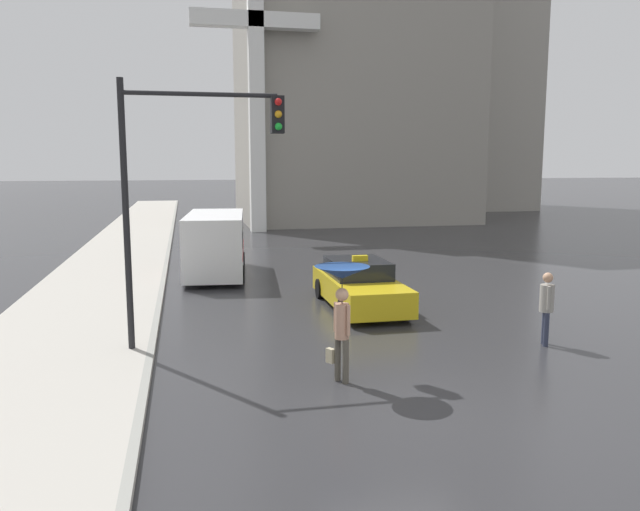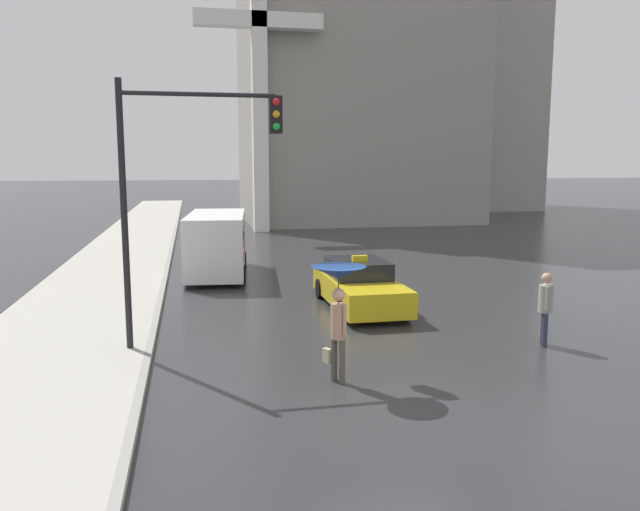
% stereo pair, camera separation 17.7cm
% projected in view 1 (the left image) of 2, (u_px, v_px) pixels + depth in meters
% --- Properties ---
extents(ground_plane, '(300.00, 300.00, 0.00)m').
position_uv_depth(ground_plane, '(403.00, 411.00, 10.49)').
color(ground_plane, '#2D2D30').
extents(sidewalk_corner, '(4.17, 120.00, 0.14)m').
position_uv_depth(sidewalk_corner, '(1.00, 442.00, 9.17)').
color(sidewalk_corner, '#ADA89E').
rests_on(sidewalk_corner, ground_plane).
extents(taxi, '(1.91, 4.70, 1.52)m').
position_uv_depth(taxi, '(359.00, 285.00, 18.00)').
color(taxi, gold).
rests_on(taxi, ground_plane).
extents(ambulance_van, '(2.52, 5.60, 2.29)m').
position_uv_depth(ambulance_van, '(215.00, 241.00, 22.98)').
color(ambulance_van, white).
rests_on(ambulance_van, ground_plane).
extents(pedestrian_with_umbrella, '(1.04, 1.04, 2.24)m').
position_uv_depth(pedestrian_with_umbrella, '(342.00, 288.00, 11.62)').
color(pedestrian_with_umbrella, '#4C473D').
rests_on(pedestrian_with_umbrella, ground_plane).
extents(pedestrian_man, '(0.41, 0.46, 1.69)m').
position_uv_depth(pedestrian_man, '(547.00, 302.00, 14.15)').
color(pedestrian_man, '#2D3347').
rests_on(pedestrian_man, ground_plane).
extents(traffic_light, '(3.46, 0.38, 5.87)m').
position_uv_depth(traffic_light, '(189.00, 166.00, 13.29)').
color(traffic_light, black).
rests_on(traffic_light, ground_plane).
extents(building_tower_near, '(15.85, 11.61, 25.67)m').
position_uv_depth(building_tower_near, '(351.00, 39.00, 44.24)').
color(building_tower_near, gray).
rests_on(building_tower_near, ground_plane).
extents(building_tower_far, '(12.20, 13.77, 36.52)m').
position_uv_depth(building_tower_far, '(449.00, 8.00, 57.17)').
color(building_tower_far, '#A39E93').
rests_on(building_tower_far, ground_plane).
extents(monument_cross, '(7.59, 0.90, 17.25)m').
position_uv_depth(monument_cross, '(256.00, 67.00, 36.77)').
color(monument_cross, white).
rests_on(monument_cross, ground_plane).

